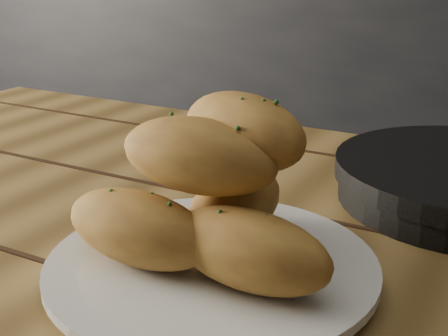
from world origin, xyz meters
The scene contains 3 objects.
counter centered at (0.00, 1.70, 0.45)m, with size 2.80×0.60×0.90m, color black.
plate centered at (0.31, 0.30, 0.76)m, with size 0.27×0.27×0.02m.
bread_rolls centered at (0.31, 0.30, 0.82)m, with size 0.23×0.18×0.13m.
Camera 1 is at (0.54, -0.09, 1.00)m, focal length 50.00 mm.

